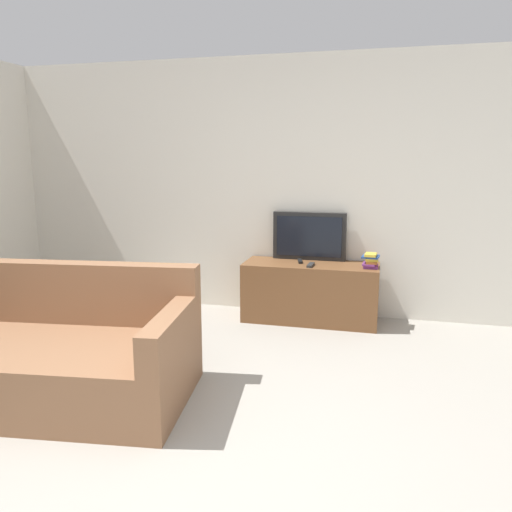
{
  "coord_description": "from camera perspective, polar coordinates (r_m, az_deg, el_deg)",
  "views": [
    {
      "loc": [
        0.92,
        -2.04,
        1.6
      ],
      "look_at": [
        -0.12,
        2.14,
        0.75
      ],
      "focal_mm": 35.0,
      "sensor_mm": 36.0,
      "label": 1
    }
  ],
  "objects": [
    {
      "name": "television",
      "position": [
        5.08,
        6.12,
        2.29
      ],
      "size": [
        0.74,
        0.09,
        0.48
      ],
      "color": "black",
      "rests_on": "tv_stand"
    },
    {
      "name": "tv_stand",
      "position": [
        4.99,
        6.24,
        -4.13
      ],
      "size": [
        1.31,
        0.49,
        0.58
      ],
      "color": "brown",
      "rests_on": "ground_plane"
    },
    {
      "name": "remote_secondary",
      "position": [
        4.8,
        6.27,
        -1.03
      ],
      "size": [
        0.06,
        0.17,
        0.02
      ],
      "rotation": [
        0.0,
        0.0,
        -0.07
      ],
      "color": "#2D2D2D",
      "rests_on": "tv_stand"
    },
    {
      "name": "wall_back",
      "position": [
        5.16,
        3.74,
        7.79
      ],
      "size": [
        9.0,
        0.06,
        2.6
      ],
      "color": "silver",
      "rests_on": "ground_plane"
    },
    {
      "name": "book_stack",
      "position": [
        4.82,
        12.98,
        -0.52
      ],
      "size": [
        0.17,
        0.19,
        0.14
      ],
      "color": "#7A3884",
      "rests_on": "tv_stand"
    },
    {
      "name": "remote_on_stand",
      "position": [
        4.97,
        5.05,
        -0.58
      ],
      "size": [
        0.07,
        0.16,
        0.02
      ],
      "rotation": [
        0.0,
        0.0,
        0.23
      ],
      "color": "black",
      "rests_on": "tv_stand"
    },
    {
      "name": "couch",
      "position": [
        3.78,
        -23.66,
        -10.39
      ],
      "size": [
        2.18,
        1.24,
        0.85
      ],
      "rotation": [
        0.0,
        0.0,
        0.12
      ],
      "color": "#8C6042",
      "rests_on": "ground_plane"
    },
    {
      "name": "ground_plane",
      "position": [
        2.75,
        -9.16,
        -24.58
      ],
      "size": [
        14.0,
        14.0,
        0.0
      ],
      "primitive_type": "plane",
      "color": "#9E998E"
    }
  ]
}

